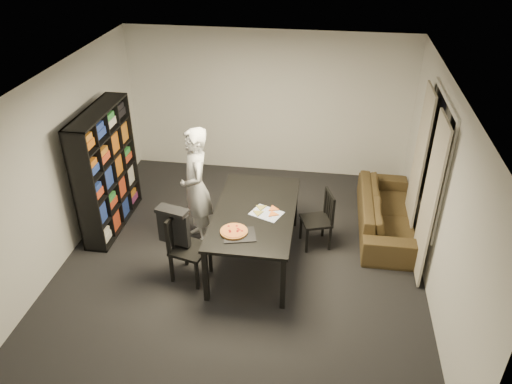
# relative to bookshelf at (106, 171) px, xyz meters

# --- Properties ---
(room) EXTENTS (5.01, 5.51, 2.61)m
(room) POSITION_rel_bookshelf_xyz_m (2.16, -0.60, 0.35)
(room) COLOR black
(room) RESTS_ON ground
(window_pane) EXTENTS (0.02, 1.40, 1.60)m
(window_pane) POSITION_rel_bookshelf_xyz_m (4.64, -0.00, 0.55)
(window_pane) COLOR black
(window_pane) RESTS_ON room
(window_frame) EXTENTS (0.03, 1.52, 1.72)m
(window_frame) POSITION_rel_bookshelf_xyz_m (4.64, -0.00, 0.55)
(window_frame) COLOR white
(window_frame) RESTS_ON room
(curtain_left) EXTENTS (0.03, 0.70, 2.25)m
(curtain_left) POSITION_rel_bookshelf_xyz_m (4.56, -0.52, 0.20)
(curtain_left) COLOR #BDB4A1
(curtain_left) RESTS_ON room
(curtain_right) EXTENTS (0.03, 0.70, 2.25)m
(curtain_right) POSITION_rel_bookshelf_xyz_m (4.56, 0.52, 0.20)
(curtain_right) COLOR #BDB4A1
(curtain_right) RESTS_ON room
(bookshelf) EXTENTS (0.35, 1.50, 1.90)m
(bookshelf) POSITION_rel_bookshelf_xyz_m (0.00, 0.00, 0.00)
(bookshelf) COLOR black
(bookshelf) RESTS_ON room
(dining_table) EXTENTS (1.08, 1.95, 0.81)m
(dining_table) POSITION_rel_bookshelf_xyz_m (2.33, -0.55, -0.21)
(dining_table) COLOR black
(dining_table) RESTS_ON room
(chair_left) EXTENTS (0.54, 0.54, 0.96)m
(chair_left) POSITION_rel_bookshelf_xyz_m (1.45, -1.04, -0.40)
(chair_left) COLOR black
(chair_left) RESTS_ON room
(chair_right) EXTENTS (0.51, 0.51, 0.87)m
(chair_right) POSITION_rel_bookshelf_xyz_m (3.23, -0.05, -0.46)
(chair_right) COLOR black
(chair_right) RESTS_ON room
(draped_jacket) EXTENTS (0.46, 0.29, 0.53)m
(draped_jacket) POSITION_rel_bookshelf_xyz_m (1.32, -1.00, -0.16)
(draped_jacket) COLOR black
(draped_jacket) RESTS_ON chair_left
(person) EXTENTS (0.66, 0.78, 1.80)m
(person) POSITION_rel_bookshelf_xyz_m (1.42, -0.21, -0.05)
(person) COLOR silver
(person) RESTS_ON room
(baking_tray) EXTENTS (0.47, 0.41, 0.01)m
(baking_tray) POSITION_rel_bookshelf_xyz_m (2.22, -1.13, -0.13)
(baking_tray) COLOR black
(baking_tray) RESTS_ON dining_table
(pepperoni_pizza) EXTENTS (0.35, 0.35, 0.03)m
(pepperoni_pizza) POSITION_rel_bookshelf_xyz_m (2.14, -1.10, -0.11)
(pepperoni_pizza) COLOR #A96731
(pepperoni_pizza) RESTS_ON dining_table
(kitchen_towel) EXTENTS (0.49, 0.43, 0.01)m
(kitchen_towel) POSITION_rel_bookshelf_xyz_m (2.49, -0.59, -0.13)
(kitchen_towel) COLOR silver
(kitchen_towel) RESTS_ON dining_table
(pizza_slices) EXTENTS (0.46, 0.42, 0.01)m
(pizza_slices) POSITION_rel_bookshelf_xyz_m (2.48, -0.55, -0.12)
(pizza_slices) COLOR #C5773D
(pizza_slices) RESTS_ON dining_table
(sofa) EXTENTS (0.80, 2.04, 0.60)m
(sofa) POSITION_rel_bookshelf_xyz_m (4.21, 0.47, -0.65)
(sofa) COLOR #3C2E18
(sofa) RESTS_ON room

